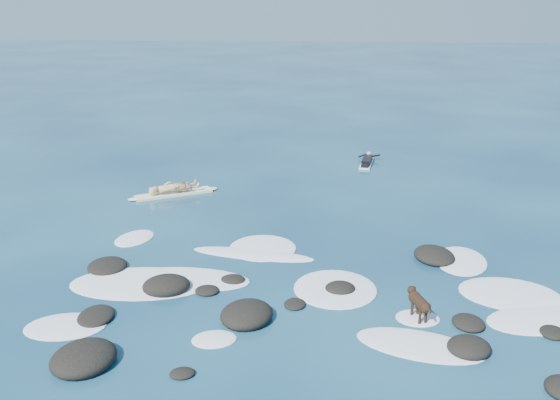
{
  "coord_description": "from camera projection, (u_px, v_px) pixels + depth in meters",
  "views": [
    {
      "loc": [
        -0.12,
        -16.12,
        7.82
      ],
      "look_at": [
        -1.56,
        4.0,
        0.9
      ],
      "focal_mm": 40.0,
      "sensor_mm": 36.0,
      "label": 1
    }
  ],
  "objects": [
    {
      "name": "breaking_foam",
      "position": [
        301.0,
        286.0,
        17.18
      ],
      "size": [
        14.2,
        7.83,
        0.12
      ],
      "color": "white",
      "rests_on": "ground"
    },
    {
      "name": "paddling_surfer_rig",
      "position": [
        367.0,
        161.0,
        28.97
      ],
      "size": [
        1.09,
        2.36,
        0.41
      ],
      "rotation": [
        0.0,
        0.0,
        1.39
      ],
      "color": "white",
      "rests_on": "ground"
    },
    {
      "name": "dog",
      "position": [
        418.0,
        301.0,
        15.3
      ],
      "size": [
        0.56,
        1.15,
        0.76
      ],
      "rotation": [
        0.0,
        0.0,
        1.91
      ],
      "color": "black",
      "rests_on": "ground"
    },
    {
      "name": "reef_rocks",
      "position": [
        275.0,
        311.0,
        15.63
      ],
      "size": [
        14.13,
        7.99,
        0.55
      ],
      "color": "black",
      "rests_on": "ground"
    },
    {
      "name": "ground",
      "position": [
        325.0,
        277.0,
        17.74
      ],
      "size": [
        160.0,
        160.0,
        0.0
      ],
      "primitive_type": "plane",
      "color": "#0A2642",
      "rests_on": "ground"
    },
    {
      "name": "standing_surfer_rig",
      "position": [
        173.0,
        175.0,
        24.4
      ],
      "size": [
        3.35,
        2.03,
        2.07
      ],
      "rotation": [
        0.0,
        0.0,
        0.5
      ],
      "color": "#F1ECC1",
      "rests_on": "ground"
    }
  ]
}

